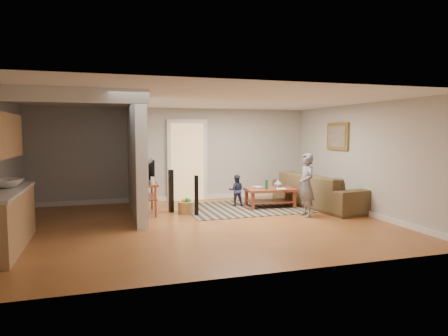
{
  "coord_description": "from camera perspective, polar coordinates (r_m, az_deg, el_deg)",
  "views": [
    {
      "loc": [
        -1.9,
        -7.7,
        1.84
      ],
      "look_at": [
        0.54,
        0.31,
        1.1
      ],
      "focal_mm": 32.0,
      "sensor_mm": 36.0,
      "label": 1
    }
  ],
  "objects": [
    {
      "name": "toy_basket",
      "position": [
        9.25,
        -5.31,
        -5.5
      ],
      "size": [
        0.41,
        0.41,
        0.36
      ],
      "color": "#A58A47",
      "rests_on": "ground"
    },
    {
      "name": "speaker_right",
      "position": [
        9.32,
        -7.57,
        -3.28
      ],
      "size": [
        0.12,
        0.12,
        0.99
      ],
      "primitive_type": "cube",
      "rotation": [
        0.0,
        0.0,
        0.22
      ],
      "color": "black",
      "rests_on": "ground"
    },
    {
      "name": "room_shell",
      "position": [
        8.18,
        -11.1,
        2.27
      ],
      "size": [
        7.54,
        6.02,
        2.52
      ],
      "color": "#AAA7A3",
      "rests_on": "ground"
    },
    {
      "name": "tv_console",
      "position": [
        9.24,
        -10.85,
        -2.41
      ],
      "size": [
        0.47,
        1.16,
        0.99
      ],
      "rotation": [
        0.0,
        0.0,
        -0.04
      ],
      "color": "maroon",
      "rests_on": "ground"
    },
    {
      "name": "toddler",
      "position": [
        10.12,
        1.76,
        -5.43
      ],
      "size": [
        0.45,
        0.39,
        0.79
      ],
      "primitive_type": "imported",
      "rotation": [
        0.0,
        0.0,
        2.86
      ],
      "color": "#202742",
      "rests_on": "ground"
    },
    {
      "name": "speaker_left",
      "position": [
        8.89,
        -3.96,
        -3.95
      ],
      "size": [
        0.11,
        0.11,
        0.9
      ],
      "primitive_type": "cube",
      "rotation": [
        0.0,
        0.0,
        -0.23
      ],
      "color": "black",
      "rests_on": "ground"
    },
    {
      "name": "child",
      "position": [
        9.05,
        11.61,
        -6.79
      ],
      "size": [
        0.37,
        0.53,
        1.4
      ],
      "primitive_type": "imported",
      "rotation": [
        0.0,
        0.0,
        -1.65
      ],
      "color": "slate",
      "rests_on": "ground"
    },
    {
      "name": "ground",
      "position": [
        8.15,
        -3.06,
        -8.02
      ],
      "size": [
        7.5,
        7.5,
        0.0
      ],
      "primitive_type": "plane",
      "color": "brown",
      "rests_on": "ground"
    },
    {
      "name": "sofa",
      "position": [
        10.33,
        13.64,
        -5.35
      ],
      "size": [
        1.48,
        2.93,
        0.82
      ],
      "primitive_type": "imported",
      "rotation": [
        0.0,
        0.0,
        1.71
      ],
      "color": "#4A3B25",
      "rests_on": "ground"
    },
    {
      "name": "coffee_table",
      "position": [
        9.96,
        6.68,
        -3.49
      ],
      "size": [
        1.25,
        0.78,
        0.71
      ],
      "rotation": [
        0.0,
        0.0,
        -0.07
      ],
      "color": "maroon",
      "rests_on": "ground"
    },
    {
      "name": "area_rug",
      "position": [
        9.83,
        3.06,
        -5.71
      ],
      "size": [
        2.93,
        2.16,
        0.01
      ],
      "primitive_type": "cube",
      "rotation": [
        0.0,
        0.0,
        0.02
      ],
      "color": "black",
      "rests_on": "ground"
    }
  ]
}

